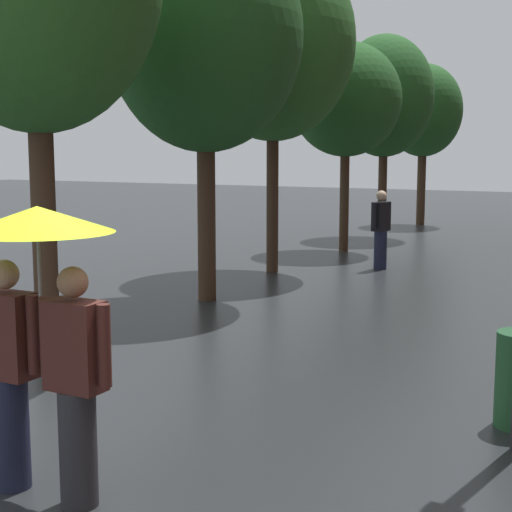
# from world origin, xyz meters

# --- Properties ---
(ground_plane) EXTENTS (80.00, 80.00, 0.00)m
(ground_plane) POSITION_xyz_m (0.00, 0.00, 0.00)
(ground_plane) COLOR #26282B
(street_tree_1) EXTENTS (3.04, 3.04, 5.98)m
(street_tree_1) POSITION_xyz_m (-2.85, 6.24, 4.15)
(street_tree_1) COLOR #473323
(street_tree_1) RESTS_ON ground
(street_tree_2) EXTENTS (3.14, 3.14, 6.31)m
(street_tree_2) POSITION_xyz_m (-3.14, 9.26, 4.42)
(street_tree_2) COLOR #473323
(street_tree_2) RESTS_ON ground
(street_tree_3) EXTENTS (2.57, 2.57, 4.86)m
(street_tree_3) POSITION_xyz_m (-2.98, 12.85, 3.52)
(street_tree_3) COLOR #473323
(street_tree_3) RESTS_ON ground
(street_tree_4) EXTENTS (2.63, 2.63, 5.42)m
(street_tree_4) POSITION_xyz_m (-3.07, 16.03, 3.78)
(street_tree_4) COLOR #473323
(street_tree_4) RESTS_ON ground
(street_tree_5) EXTENTS (2.41, 2.41, 5.02)m
(street_tree_5) POSITION_xyz_m (-3.04, 19.95, 3.56)
(street_tree_5) COLOR #473323
(street_tree_5) RESTS_ON ground
(couple_under_umbrella) EXTENTS (1.21, 1.05, 2.05)m
(couple_under_umbrella) POSITION_xyz_m (-0.25, -0.44, 1.34)
(couple_under_umbrella) COLOR #1E233D
(couple_under_umbrella) RESTS_ON ground
(pedestrian_walking_midground) EXTENTS (0.31, 0.58, 1.59)m
(pedestrian_walking_midground) POSITION_xyz_m (-1.35, 10.59, 0.81)
(pedestrian_walking_midground) COLOR #1E233D
(pedestrian_walking_midground) RESTS_ON ground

